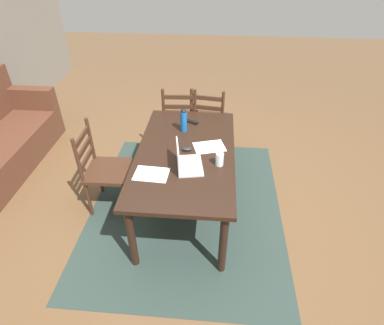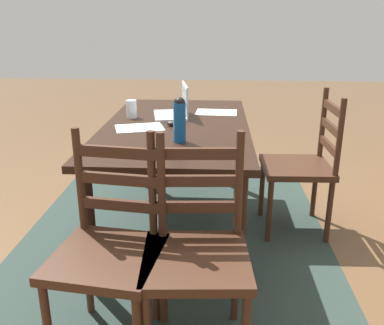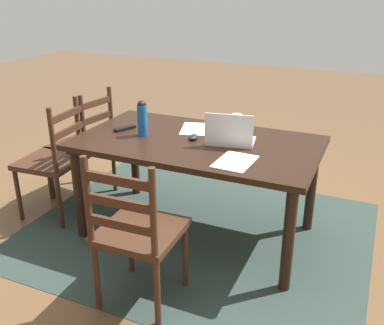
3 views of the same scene
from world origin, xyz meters
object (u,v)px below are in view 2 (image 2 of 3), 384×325
Objects in this scene: tv_remote at (165,150)px; chair_right_near at (110,250)px; chair_right_far at (196,253)px; laptop at (177,108)px; water_bottle at (180,119)px; drinking_glass at (132,109)px; chair_far_head at (303,166)px; computer_mouse at (174,123)px; dining_table at (176,137)px.

chair_right_near is at bearing -173.04° from tv_remote.
chair_right_near is at bearing -89.95° from chair_right_far.
water_bottle is at bearing 6.85° from laptop.
chair_right_near is 1.40m from laptop.
laptop is 0.31m from drinking_glass.
chair_far_head and chair_right_near have the same top height.
tv_remote is at bearing -55.27° from chair_far_head.
chair_right_near is 9.50× the size of computer_mouse.
chair_far_head is 3.74× the size of water_bottle.
chair_right_far is 7.81× the size of drinking_glass.
water_bottle is (0.63, 0.08, 0.07)m from laptop.
tv_remote is at bearing -17.56° from water_bottle.
computer_mouse is at bearing 1.70° from laptop.
drinking_glass is 1.22× the size of computer_mouse.
laptop is (-0.23, -0.86, 0.33)m from chair_far_head.
chair_right_far is 1.43m from drinking_glass.
computer_mouse is at bearing 171.05° from chair_right_near.
chair_far_head reaches higher than tv_remote.
chair_right_far is 0.37m from chair_right_near.
chair_right_near is 0.86m from water_bottle.
drinking_glass is 0.72× the size of tv_remote.
chair_far_head is 1.30m from chair_right_far.
chair_far_head is 0.95m from laptop.
dining_table is 0.86m from chair_far_head.
chair_far_head reaches higher than dining_table.
computer_mouse is (0.21, 0.32, -0.04)m from drinking_glass.
chair_far_head is at bearing 82.29° from computer_mouse.
chair_far_head is 0.96m from water_bottle.
dining_table is 0.27m from laptop.
computer_mouse is at bearing -169.87° from chair_right_far.
chair_far_head is at bearing 149.75° from chair_right_far.
drinking_glass is (-0.18, -0.33, 0.15)m from dining_table.
chair_right_near is at bearing -42.28° from chair_far_head.
laptop is 2.08× the size of tv_remote.
tv_remote is at bearing 23.19° from drinking_glass.
chair_right_far is at bearing 9.35° from dining_table.
laptop is at bearing -105.06° from chair_far_head.
water_bottle is at bearing 33.92° from drinking_glass.
chair_right_far is 3.74× the size of water_bottle.
laptop is at bearing 173.10° from chair_right_near.
laptop reaches higher than drinking_glass.
chair_right_near is 1.35m from drinking_glass.
water_bottle is at bearing -170.06° from chair_right_far.
chair_right_near is 0.63m from tv_remote.
chair_far_head is 5.59× the size of tv_remote.
dining_table is 0.40m from drinking_glass.
laptop is 0.64m from water_bottle.
chair_far_head is 1.52m from chair_right_near.
water_bottle reaches higher than drinking_glass.
water_bottle is at bearing 161.80° from chair_right_near.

